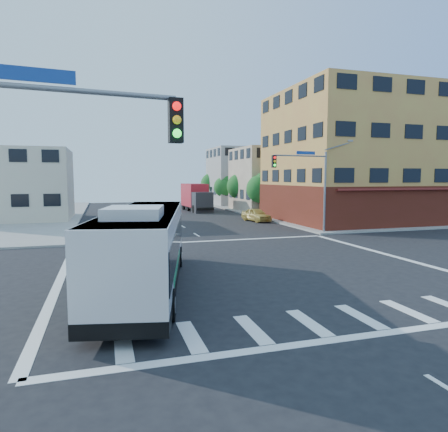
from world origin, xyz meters
name	(u,v)px	position (x,y,z in m)	size (l,w,h in m)	color
ground	(251,268)	(0.00, 0.00, 0.00)	(120.00, 120.00, 0.00)	black
sidewalk_ne	(377,207)	(35.00, 35.00, 0.07)	(50.00, 50.00, 0.15)	gray
corner_building_ne	(362,168)	(19.99, 18.48, 5.89)	(18.10, 15.44, 14.00)	gold
building_east_near	(278,180)	(16.98, 33.98, 4.51)	(12.06, 10.06, 9.00)	beige
building_east_far	(245,176)	(16.98, 47.98, 5.01)	(12.06, 10.06, 10.00)	gray
building_west	(13,185)	(-17.02, 29.98, 4.01)	(12.06, 10.06, 8.00)	beige
signal_mast_ne	(308,175)	(9.08, 10.62, 4.98)	(7.91, 1.13, 8.07)	slate
signal_mast_sw	(16,169)	(-9.08, -10.64, 4.98)	(7.91, 1.01, 8.07)	slate
street_tree_a	(261,187)	(11.90, 27.92, 3.59)	(3.60, 3.60, 5.53)	#352313
street_tree_b	(241,185)	(11.90, 35.92, 3.75)	(3.80, 3.80, 5.79)	#352313
street_tree_c	(225,186)	(11.90, 43.92, 3.46)	(3.40, 3.40, 5.29)	#352313
street_tree_d	(212,183)	(11.90, 51.92, 3.88)	(4.00, 4.00, 6.03)	#352313
transit_bus	(145,246)	(-5.75, -2.29, 1.85)	(5.40, 13.10, 3.79)	black
box_truck	(196,198)	(5.37, 36.57, 1.89)	(2.94, 8.78, 3.91)	#28282D
parked_car	(256,215)	(8.63, 21.28, 0.72)	(1.71, 4.25, 1.45)	gold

